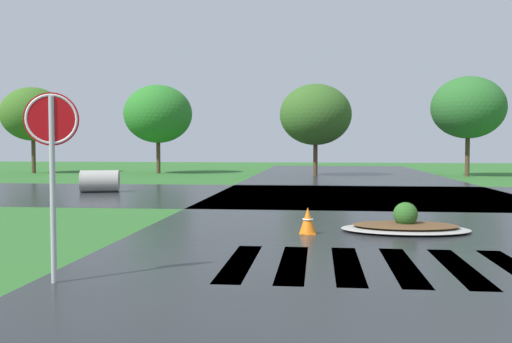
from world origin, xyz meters
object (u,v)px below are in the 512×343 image
stop_sign (52,141)px  median_island (405,226)px  traffic_cone (308,221)px  drainage_pipe_stack (100,181)px

stop_sign → median_island: bearing=21.3°
stop_sign → traffic_cone: (3.56, 4.96, -1.75)m
median_island → drainage_pipe_stack: bearing=138.7°
drainage_pipe_stack → traffic_cone: drainage_pipe_stack is taller
drainage_pipe_stack → traffic_cone: size_ratio=2.90×
stop_sign → drainage_pipe_stack: size_ratio=1.56×
drainage_pipe_stack → stop_sign: bearing=-70.8°
median_island → stop_sign: bearing=-136.2°
drainage_pipe_stack → median_island: bearing=-41.3°
drainage_pipe_stack → traffic_cone: 13.71m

